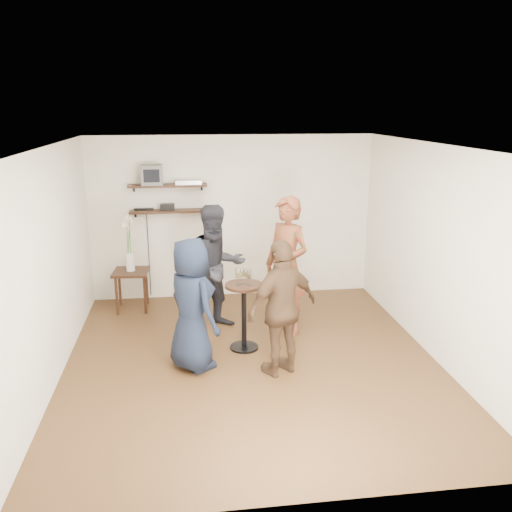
{
  "coord_description": "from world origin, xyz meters",
  "views": [
    {
      "loc": [
        -0.75,
        -6.01,
        3.02
      ],
      "look_at": [
        0.1,
        0.4,
        1.23
      ],
      "focal_mm": 38.0,
      "sensor_mm": 36.0,
      "label": 1
    }
  ],
  "objects": [
    {
      "name": "drinks_table",
      "position": [
        -0.05,
        0.39,
        0.56
      ],
      "size": [
        0.48,
        0.48,
        0.87
      ],
      "color": "black",
      "rests_on": "room"
    },
    {
      "name": "person_brown",
      "position": [
        0.31,
        -0.31,
        0.8
      ],
      "size": [
        1.01,
        0.78,
        1.6
      ],
      "primitive_type": "imported",
      "rotation": [
        0.0,
        0.0,
        3.62
      ],
      "color": "#442E1D",
      "rests_on": "room"
    },
    {
      "name": "shelf_lower",
      "position": [
        -1.0,
        2.38,
        1.45
      ],
      "size": [
        1.2,
        0.25,
        0.04
      ],
      "primitive_type": "cube",
      "color": "black",
      "rests_on": "room"
    },
    {
      "name": "power_strip",
      "position": [
        -1.38,
        2.42,
        1.48
      ],
      "size": [
        0.3,
        0.05,
        0.03
      ],
      "primitive_type": "cube",
      "color": "black",
      "rests_on": "shelf_lower"
    },
    {
      "name": "person_dark",
      "position": [
        -0.35,
        1.13,
        0.88
      ],
      "size": [
        1.04,
        0.93,
        1.75
      ],
      "primitive_type": "imported",
      "rotation": [
        0.0,
        0.0,
        0.38
      ],
      "color": "black",
      "rests_on": "room"
    },
    {
      "name": "shelf_upper",
      "position": [
        -1.0,
        2.38,
        1.85
      ],
      "size": [
        1.2,
        0.25,
        0.04
      ],
      "primitive_type": "cube",
      "color": "black",
      "rests_on": "room"
    },
    {
      "name": "radio",
      "position": [
        -1.02,
        2.38,
        1.52
      ],
      "size": [
        0.22,
        0.1,
        0.1
      ],
      "primitive_type": "cube",
      "color": "black",
      "rests_on": "shelf_lower"
    },
    {
      "name": "room",
      "position": [
        0.0,
        0.0,
        1.3
      ],
      "size": [
        4.58,
        5.08,
        2.68
      ],
      "color": "#402714",
      "rests_on": "ground"
    },
    {
      "name": "person_plaid",
      "position": [
        0.58,
        0.87,
        0.94
      ],
      "size": [
        0.77,
        0.82,
        1.89
      ],
      "primitive_type": "imported",
      "rotation": [
        0.0,
        0.0,
        -0.93
      ],
      "color": "#B01426",
      "rests_on": "room"
    },
    {
      "name": "person_navy",
      "position": [
        -0.71,
        -0.05,
        0.79
      ],
      "size": [
        0.85,
        0.93,
        1.59
      ],
      "primitive_type": "imported",
      "rotation": [
        0.0,
        0.0,
        2.16
      ],
      "color": "black",
      "rests_on": "room"
    },
    {
      "name": "wine_glass_fr",
      "position": [
        0.01,
        0.36,
        1.0
      ],
      "size": [
        0.07,
        0.07,
        0.2
      ],
      "color": "silver",
      "rests_on": "drinks_table"
    },
    {
      "name": "crt_monitor",
      "position": [
        -1.23,
        2.38,
        2.02
      ],
      "size": [
        0.32,
        0.3,
        0.3
      ],
      "primitive_type": "cube",
      "color": "#59595B",
      "rests_on": "shelf_upper"
    },
    {
      "name": "wine_glass_bl",
      "position": [
        -0.07,
        0.45,
        1.0
      ],
      "size": [
        0.06,
        0.06,
        0.19
      ],
      "color": "silver",
      "rests_on": "drinks_table"
    },
    {
      "name": "wine_glass_br",
      "position": [
        -0.01,
        0.41,
        1.0
      ],
      "size": [
        0.06,
        0.06,
        0.19
      ],
      "color": "silver",
      "rests_on": "drinks_table"
    },
    {
      "name": "vase_lilies",
      "position": [
        -1.6,
        2.0,
        0.91
      ],
      "size": [
        0.19,
        0.19,
        0.91
      ],
      "rotation": [
        0.0,
        0.0,
        -0.07
      ],
      "color": "white",
      "rests_on": "side_table"
    },
    {
      "name": "side_table",
      "position": [
        -1.6,
        2.0,
        0.52
      ],
      "size": [
        0.55,
        0.55,
        0.62
      ],
      "rotation": [
        0.0,
        0.0,
        -0.07
      ],
      "color": "black",
      "rests_on": "room"
    },
    {
      "name": "wine_glass_fl",
      "position": [
        -0.12,
        0.36,
        1.02
      ],
      "size": [
        0.07,
        0.07,
        0.22
      ],
      "color": "silver",
      "rests_on": "drinks_table"
    },
    {
      "name": "dvd_deck",
      "position": [
        -0.68,
        2.38,
        1.9
      ],
      "size": [
        0.4,
        0.24,
        0.06
      ],
      "primitive_type": "cube",
      "color": "silver",
      "rests_on": "shelf_upper"
    }
  ]
}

